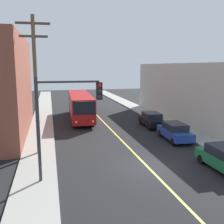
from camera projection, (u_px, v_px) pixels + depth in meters
name	position (u px, v px, depth m)	size (l,w,h in m)	color
ground_plane	(147.00, 166.00, 17.87)	(120.00, 120.00, 0.00)	black
sidewalk_left	(41.00, 135.00, 25.80)	(2.50, 90.00, 0.15)	gray
sidewalk_right	(177.00, 127.00, 29.09)	(2.50, 90.00, 0.15)	gray
lane_stripe_center	(103.00, 122.00, 32.25)	(0.16, 60.00, 0.01)	#D8CC4C
building_right_warehouse	(213.00, 91.00, 34.34)	(12.00, 22.93, 7.05)	#B2B2A8
city_bus	(80.00, 105.00, 33.51)	(3.05, 12.23, 3.20)	maroon
parked_car_blue	(175.00, 131.00, 24.04)	(1.97, 4.47, 1.62)	navy
parked_car_black	(152.00, 119.00, 29.46)	(1.95, 4.46, 1.62)	black
utility_pole_near	(36.00, 80.00, 19.37)	(2.40, 0.28, 10.17)	brown
traffic_signal_left_corner	(65.00, 109.00, 14.95)	(3.75, 0.48, 6.00)	#2D2D33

